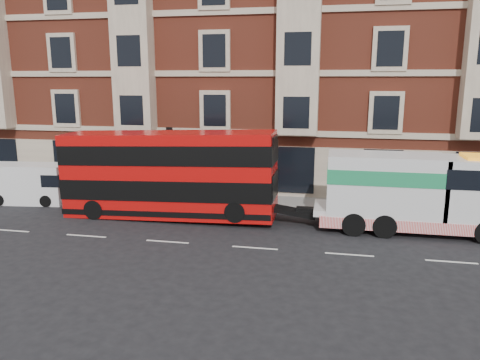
# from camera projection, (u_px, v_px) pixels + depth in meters

# --- Properties ---
(ground) EXTENTS (120.00, 120.00, 0.00)m
(ground) POSITION_uv_depth(u_px,v_px,m) (255.00, 248.00, 20.28)
(ground) COLOR black
(ground) RESTS_ON ground
(sidewalk) EXTENTS (90.00, 3.00, 0.15)m
(sidewalk) POSITION_uv_depth(u_px,v_px,m) (276.00, 202.00, 27.45)
(sidewalk) COLOR slate
(sidewalk) RESTS_ON ground
(victorian_terrace) EXTENTS (45.00, 12.00, 20.40)m
(victorian_terrace) POSITION_uv_depth(u_px,v_px,m) (299.00, 36.00, 32.42)
(victorian_terrace) COLOR brown
(victorian_terrace) RESTS_ON ground
(lamp_post_west) EXTENTS (0.35, 0.15, 4.35)m
(lamp_post_west) POSITION_uv_depth(u_px,v_px,m) (170.00, 159.00, 26.81)
(lamp_post_west) COLOR black
(lamp_post_west) RESTS_ON sidewalk
(double_decker_bus) EXTENTS (11.12, 2.55, 4.50)m
(double_decker_bus) POSITION_uv_depth(u_px,v_px,m) (169.00, 173.00, 24.31)
(double_decker_bus) COLOR #BD0B0A
(double_decker_bus) RESTS_ON ground
(tow_truck) EXTENTS (8.91, 2.63, 3.71)m
(tow_truck) POSITION_uv_depth(u_px,v_px,m) (412.00, 192.00, 22.07)
(tow_truck) COLOR silver
(tow_truck) RESTS_ON ground
(box_van) EXTENTS (4.60, 2.30, 2.30)m
(box_van) POSITION_uv_depth(u_px,v_px,m) (29.00, 184.00, 27.52)
(box_van) COLOR silver
(box_van) RESTS_ON ground
(pedestrian) EXTENTS (0.67, 0.46, 1.79)m
(pedestrian) POSITION_uv_depth(u_px,v_px,m) (96.00, 179.00, 29.39)
(pedestrian) COLOR #211A34
(pedestrian) RESTS_ON sidewalk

